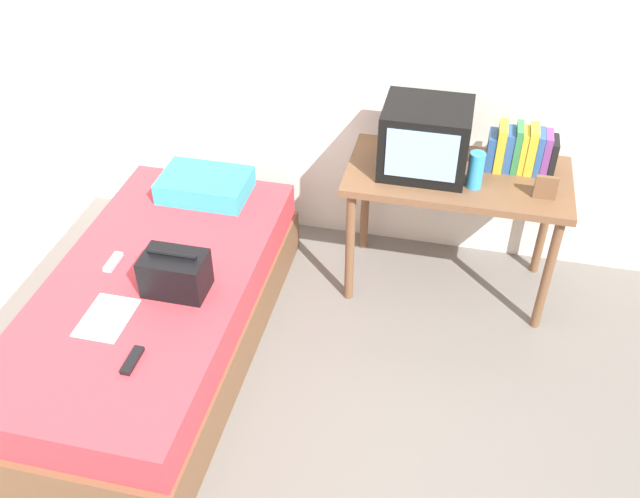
# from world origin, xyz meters

# --- Properties ---
(wall_back) EXTENTS (5.20, 0.10, 2.60)m
(wall_back) POSITION_xyz_m (0.00, 2.00, 1.30)
(wall_back) COLOR silver
(wall_back) RESTS_ON ground
(bed) EXTENTS (1.00, 2.00, 0.47)m
(bed) POSITION_xyz_m (-0.95, 0.73, 0.23)
(bed) COLOR brown
(bed) RESTS_ON ground
(desk) EXTENTS (1.16, 0.60, 0.76)m
(desk) POSITION_xyz_m (0.46, 1.58, 0.66)
(desk) COLOR brown
(desk) RESTS_ON ground
(tv) EXTENTS (0.44, 0.39, 0.36)m
(tv) POSITION_xyz_m (0.27, 1.58, 0.94)
(tv) COLOR black
(tv) RESTS_ON desk
(water_bottle) EXTENTS (0.08, 0.08, 0.19)m
(water_bottle) POSITION_xyz_m (0.54, 1.47, 0.86)
(water_bottle) COLOR #3399DB
(water_bottle) RESTS_ON desk
(book_row) EXTENTS (0.35, 0.16, 0.25)m
(book_row) POSITION_xyz_m (0.76, 1.69, 0.87)
(book_row) COLOR #2D5699
(book_row) RESTS_ON desk
(picture_frame) EXTENTS (0.11, 0.02, 0.12)m
(picture_frame) POSITION_xyz_m (0.89, 1.44, 0.82)
(picture_frame) COLOR brown
(picture_frame) RESTS_ON desk
(pillow) EXTENTS (0.49, 0.34, 0.12)m
(pillow) POSITION_xyz_m (-0.93, 1.49, 0.53)
(pillow) COLOR #33A8B7
(pillow) RESTS_ON bed
(handbag) EXTENTS (0.30, 0.20, 0.22)m
(handbag) POSITION_xyz_m (-0.78, 0.69, 0.57)
(handbag) COLOR black
(handbag) RESTS_ON bed
(magazine) EXTENTS (0.21, 0.29, 0.01)m
(magazine) POSITION_xyz_m (-1.02, 0.43, 0.48)
(magazine) COLOR white
(magazine) RESTS_ON bed
(remote_dark) EXTENTS (0.04, 0.16, 0.02)m
(remote_dark) POSITION_xyz_m (-0.79, 0.21, 0.48)
(remote_dark) COLOR black
(remote_dark) RESTS_ON bed
(remote_silver) EXTENTS (0.04, 0.14, 0.02)m
(remote_silver) POSITION_xyz_m (-1.17, 0.80, 0.48)
(remote_silver) COLOR #B7B7BC
(remote_silver) RESTS_ON bed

